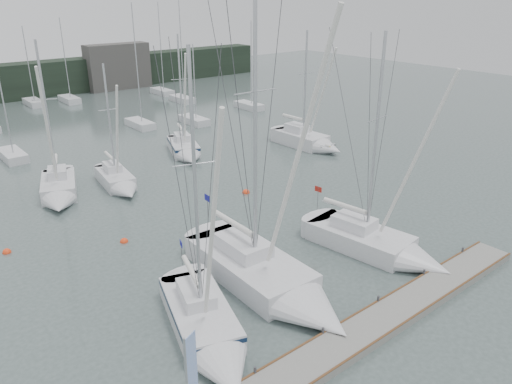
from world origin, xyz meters
The scene contains 15 objects.
ground centered at (0.00, 0.00, 0.00)m, with size 160.00×160.00×0.00m, color #455451.
dock centered at (0.00, -5.00, 0.20)m, with size 24.00×2.00×0.40m, color slate.
far_building_right centered at (18.00, 60.00, 3.50)m, with size 10.00×3.00×7.00m, color #44413E.
sailboat_near_left centered at (-6.16, -0.97, 0.55)m, with size 5.15×9.02×13.96m.
sailboat_near_center centered at (-1.24, -0.09, 0.62)m, with size 3.97×11.99×17.81m.
sailboat_near_right centered at (6.60, -1.14, 0.56)m, with size 4.20×9.53×14.00m.
sailboat_mid_b centered at (-5.58, 20.20, 0.58)m, with size 4.81×7.79×12.52m.
sailboat_mid_c centered at (-1.04, 19.33, 0.51)m, with size 3.07×7.00×10.46m.
sailboat_mid_d centered at (7.64, 23.28, 0.56)m, with size 4.86×7.68×12.02m.
sailboat_mid_e centered at (18.82, 17.42, 0.62)m, with size 3.00×8.35×12.24m.
buoy_a centered at (-4.81, 10.68, 0.00)m, with size 0.52×0.52×0.52m, color #F63E15.
buoy_b centered at (6.32, 12.23, 0.00)m, with size 0.60×0.60×0.60m, color #F63E15.
buoy_c centered at (-11.00, 13.92, 0.00)m, with size 0.52×0.52×0.52m, color #F63E15.
dock_banner centered at (-9.65, -5.13, 3.00)m, with size 0.62×0.32×4.39m.
seagull centered at (2.81, 0.64, 7.30)m, with size 0.89×0.42×0.18m.
Camera 1 is at (-16.16, -16.55, 15.00)m, focal length 35.00 mm.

